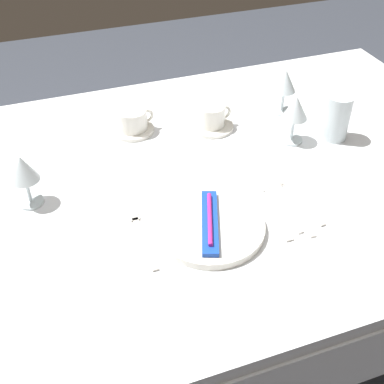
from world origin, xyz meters
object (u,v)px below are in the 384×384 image
fork_outer (142,235)px  wine_glass_right (23,171)px  spoon_dessert (287,200)px  toothbrush_package (210,221)px  spoon_tea (294,193)px  wine_glass_centre (285,83)px  dinner_plate (210,227)px  coffee_cup_left (132,119)px  drink_tumbler (337,117)px  coffee_cup_right (212,115)px  spoon_soup (274,200)px  wine_glass_left (295,110)px  dinner_knife (272,212)px

fork_outer → wine_glass_right: 0.32m
spoon_dessert → fork_outer: bearing=-179.8°
toothbrush_package → spoon_dessert: (0.22, 0.03, -0.02)m
fork_outer → wine_glass_right: wine_glass_right is taller
spoon_dessert → spoon_tea: same height
toothbrush_package → wine_glass_centre: (0.41, 0.43, 0.07)m
dinner_plate → wine_glass_right: (-0.38, 0.24, 0.09)m
coffee_cup_left → toothbrush_package: bearing=-82.9°
spoon_dessert → drink_tumbler: size_ratio=1.66×
coffee_cup_right → wine_glass_right: (-0.54, -0.17, 0.06)m
spoon_tea → drink_tumbler: bearing=39.4°
wine_glass_centre → spoon_soup: bearing=-119.7°
coffee_cup_left → fork_outer: bearing=-102.1°
wine_glass_left → wine_glass_right: (-0.73, -0.03, -0.00)m
coffee_cup_right → wine_glass_right: size_ratio=0.73×
dinner_plate → dinner_knife: bearing=1.7°
dinner_plate → wine_glass_right: 0.45m
toothbrush_package → coffee_cup_right: size_ratio=2.08×
spoon_tea → wine_glass_left: (0.11, 0.22, 0.10)m
dinner_plate → spoon_tea: (0.25, 0.05, -0.01)m
dinner_plate → toothbrush_package: 0.02m
spoon_soup → spoon_tea: bearing=8.0°
toothbrush_package → spoon_dessert: bearing=8.7°
dinner_plate → coffee_cup_right: bearing=67.9°
dinner_plate → dinner_knife: (0.16, 0.00, -0.01)m
toothbrush_package → coffee_cup_left: (-0.06, 0.47, 0.01)m
dinner_plate → drink_tumbler: size_ratio=1.90×
dinner_plate → toothbrush_package: toothbrush_package is taller
spoon_dessert → toothbrush_package: bearing=-171.3°
dinner_plate → wine_glass_centre: 0.60m
dinner_knife → spoon_soup: size_ratio=1.06×
wine_glass_centre → coffee_cup_right: bearing=-176.5°
spoon_soup → wine_glass_centre: 0.45m
dinner_knife → spoon_tea: bearing=29.1°
spoon_tea → dinner_plate: bearing=-168.1°
wine_glass_centre → drink_tumbler: 0.20m
drink_tumbler → wine_glass_left: bearing=168.2°
toothbrush_package → drink_tumbler: size_ratio=1.57×
fork_outer → coffee_cup_right: 0.50m
spoon_dessert → coffee_cup_right: 0.38m
toothbrush_package → fork_outer: bearing=168.2°
wine_glass_right → fork_outer: bearing=-42.5°
dinner_knife → spoon_soup: 0.05m
coffee_cup_left → coffee_cup_right: coffee_cup_right is taller
wine_glass_centre → dinner_plate: bearing=-133.7°
wine_glass_centre → spoon_tea: bearing=-113.3°
spoon_tea → wine_glass_centre: (0.16, 0.37, 0.09)m
wine_glass_centre → drink_tumbler: size_ratio=1.04×
coffee_cup_right → wine_glass_left: size_ratio=0.71×
dinner_plate → wine_glass_left: 0.45m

